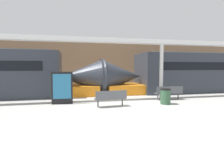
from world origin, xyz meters
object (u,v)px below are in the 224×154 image
at_px(bench_far, 169,92).
at_px(poster_board, 62,88).
at_px(trash_bin, 165,96).
at_px(support_column_near, 161,71).
at_px(bench_near, 111,97).
at_px(train_left, 209,73).

relative_size(bench_far, poster_board, 0.97).
bearing_deg(trash_bin, bench_far, 52.54).
relative_size(bench_far, support_column_near, 0.49).
xyz_separation_m(trash_bin, support_column_near, (0.74, 1.92, 1.33)).
relative_size(bench_near, bench_far, 0.96).
bearing_deg(train_left, poster_board, -165.29).
xyz_separation_m(train_left, support_column_near, (-5.71, -2.39, 0.24)).
distance_m(train_left, poster_board, 12.38).
height_order(train_left, bench_near, train_left).
distance_m(bench_far, trash_bin, 1.35).
distance_m(bench_near, support_column_near, 4.45).
bearing_deg(train_left, support_column_near, -157.30).
height_order(train_left, trash_bin, train_left).
height_order(bench_near, bench_far, same).
xyz_separation_m(bench_far, support_column_near, (-0.08, 0.85, 1.26)).
bearing_deg(poster_board, bench_near, -26.20).
relative_size(trash_bin, poster_board, 0.48).
bearing_deg(bench_far, poster_board, -179.55).
relative_size(bench_near, poster_board, 0.94).
bearing_deg(bench_near, trash_bin, -4.22).
bearing_deg(support_column_near, poster_board, -173.15).
relative_size(train_left, bench_near, 11.24).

